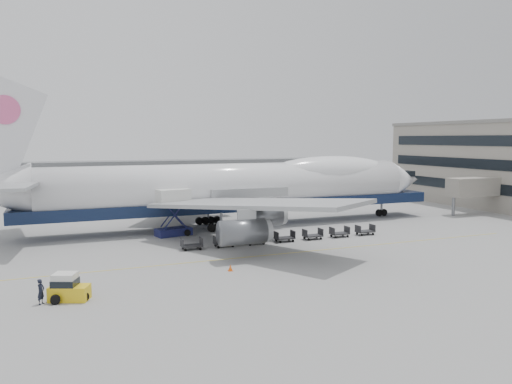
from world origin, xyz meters
name	(u,v)px	position (x,y,z in m)	size (l,w,h in m)	color
ground	(269,242)	(0.00, 0.00, 0.00)	(260.00, 260.00, 0.00)	gray
apron_line	(291,253)	(0.00, -6.00, 0.01)	(60.00, 0.15, 0.01)	gold
hangar	(114,176)	(-10.00, 70.00, 3.50)	(110.00, 8.00, 7.00)	slate
airliner	(239,187)	(0.64, 12.00, 5.62)	(67.00, 55.30, 19.98)	white
catering_truck	(173,209)	(-9.58, 8.52, 3.42)	(4.79, 3.72, 5.98)	navy
baggage_tug	(68,288)	(-22.85, -13.83, 0.94)	(3.26, 2.54, 2.12)	yellow
ground_worker	(41,292)	(-24.73, -14.07, 0.96)	(0.70, 0.46, 1.92)	black
traffic_cone	(230,268)	(-8.49, -10.50, 0.30)	(0.43, 0.43, 0.64)	#E4510C
dolly_0	(192,245)	(-9.54, -0.36, 0.53)	(2.30, 1.35, 1.30)	#2D2D30
dolly_1	(224,242)	(-5.71, -0.36, 0.53)	(2.30, 1.35, 1.30)	#2D2D30
dolly_2	(255,240)	(-1.89, -0.36, 0.53)	(2.30, 1.35, 1.30)	#2D2D30
dolly_3	(285,237)	(1.94, -0.36, 0.53)	(2.30, 1.35, 1.30)	#2D2D30
dolly_4	(313,235)	(5.77, -0.36, 0.53)	(2.30, 1.35, 1.30)	#2D2D30
dolly_5	(339,233)	(9.60, -0.36, 0.53)	(2.30, 1.35, 1.30)	#2D2D30
dolly_6	(365,231)	(13.42, -0.36, 0.53)	(2.30, 1.35, 1.30)	#2D2D30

